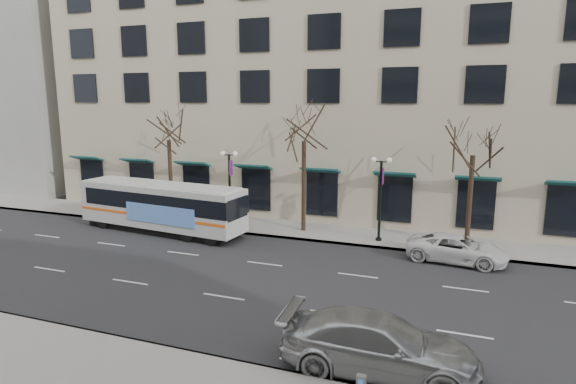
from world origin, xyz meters
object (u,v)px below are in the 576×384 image
at_px(tree_far_right, 474,138).
at_px(lamp_post_left, 230,185).
at_px(tree_far_left, 168,126).
at_px(silver_car, 379,344).
at_px(white_pickup, 457,249).
at_px(lamp_post_right, 380,195).
at_px(city_bus, 162,206).
at_px(tree_far_mid, 304,126).

xyz_separation_m(tree_far_right, lamp_post_left, (-14.99, -0.60, -3.48)).
height_order(tree_far_left, silver_car, tree_far_left).
bearing_deg(white_pickup, lamp_post_right, 72.17).
relative_size(tree_far_left, silver_car, 1.33).
height_order(tree_far_right, white_pickup, tree_far_right).
bearing_deg(tree_far_left, city_bus, -66.86).
distance_m(tree_far_mid, lamp_post_right, 6.41).
xyz_separation_m(tree_far_left, lamp_post_right, (15.01, -0.60, -3.75)).
distance_m(tree_far_right, silver_car, 15.83).
height_order(tree_far_right, city_bus, tree_far_right).
height_order(city_bus, white_pickup, city_bus).
relative_size(tree_far_left, city_bus, 0.70).
bearing_deg(tree_far_mid, tree_far_right, -0.00).
bearing_deg(silver_car, city_bus, 51.41).
height_order(tree_far_right, lamp_post_left, tree_far_right).
bearing_deg(tree_far_right, tree_far_left, 180.00).
distance_m(tree_far_right, lamp_post_left, 15.40).
xyz_separation_m(tree_far_right, white_pickup, (-0.50, -2.60, -5.70)).
relative_size(silver_car, white_pickup, 1.21).
bearing_deg(tree_far_right, white_pickup, -100.79).
xyz_separation_m(tree_far_right, silver_car, (-2.60, -14.61, -5.51)).
relative_size(lamp_post_left, silver_car, 0.83).
bearing_deg(tree_far_mid, city_bus, -160.92).
relative_size(tree_far_right, city_bus, 0.67).
xyz_separation_m(tree_far_mid, silver_car, (7.40, -14.61, -5.99)).
bearing_deg(city_bus, lamp_post_right, 16.04).
bearing_deg(white_pickup, city_bus, 97.45).
height_order(tree_far_left, lamp_post_left, tree_far_left).
height_order(tree_far_left, tree_far_right, tree_far_left).
distance_m(tree_far_left, silver_car, 23.44).
bearing_deg(tree_far_left, tree_far_mid, 0.00).
distance_m(city_bus, white_pickup, 18.25).
bearing_deg(tree_far_left, white_pickup, -7.59).
relative_size(lamp_post_left, city_bus, 0.43).
height_order(lamp_post_left, lamp_post_right, same).
bearing_deg(lamp_post_right, city_bus, -170.03).
xyz_separation_m(tree_far_mid, city_bus, (-8.71, -3.01, -5.16)).
relative_size(lamp_post_right, city_bus, 0.43).
bearing_deg(lamp_post_left, city_bus, -147.04).
height_order(city_bus, silver_car, city_bus).
bearing_deg(tree_far_right, lamp_post_right, -173.15).
bearing_deg(tree_far_right, tree_far_mid, 180.00).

